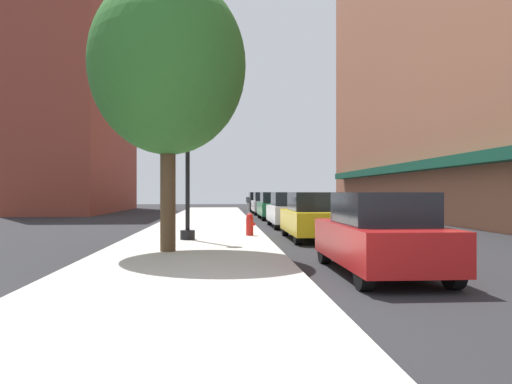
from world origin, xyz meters
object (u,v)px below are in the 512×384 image
at_px(car_silver, 265,204).
at_px(parking_meter_near, 249,208).
at_px(parking_meter_far, 248,207).
at_px(car_red, 380,235).
at_px(fire_hydrant, 250,224).
at_px(tree_near, 168,66).
at_px(car_black, 258,202).
at_px(lamppost, 188,145).
at_px(car_white, 289,210).
at_px(car_yellow, 313,217).
at_px(car_green, 274,206).

bearing_deg(car_silver, parking_meter_near, -98.49).
bearing_deg(parking_meter_far, car_red, -81.99).
relative_size(fire_hydrant, car_silver, 0.18).
height_order(tree_near, car_silver, tree_near).
bearing_deg(car_black, lamppost, -100.24).
height_order(lamppost, car_white, lamppost).
relative_size(fire_hydrant, car_yellow, 0.18).
relative_size(tree_near, car_white, 1.68).
height_order(fire_hydrant, parking_meter_near, parking_meter_near).
xyz_separation_m(lamppost, parking_meter_far, (2.34, 7.40, -2.25)).
bearing_deg(car_black, parking_meter_far, -96.89).
height_order(tree_near, car_black, tree_near).
distance_m(parking_meter_far, tree_near, 11.61).
relative_size(parking_meter_near, car_black, 0.30).
xyz_separation_m(car_red, car_yellow, (0.00, 7.25, 0.00)).
bearing_deg(parking_meter_near, parking_meter_far, 90.00).
distance_m(lamppost, car_white, 8.49).
xyz_separation_m(car_silver, car_black, (0.00, 6.59, 0.00)).
height_order(fire_hydrant, parking_meter_far, parking_meter_far).
relative_size(car_red, car_yellow, 1.00).
xyz_separation_m(parking_meter_near, car_yellow, (1.95, -5.31, -0.14)).
distance_m(parking_meter_far, car_red, 14.00).
bearing_deg(car_yellow, parking_meter_near, 112.03).
xyz_separation_m(lamppost, car_green, (4.29, 13.75, -2.39)).
bearing_deg(car_white, car_yellow, -91.98).
relative_size(car_red, car_green, 1.00).
bearing_deg(car_silver, parking_meter_far, -99.26).
xyz_separation_m(tree_near, car_white, (4.58, 10.10, -4.16)).
bearing_deg(car_yellow, parking_meter_far, 108.28).
bearing_deg(fire_hydrant, parking_meter_near, 87.16).
relative_size(parking_meter_near, car_silver, 0.30).
height_order(car_green, car_black, same).
bearing_deg(car_yellow, car_black, 91.85).
distance_m(fire_hydrant, car_green, 12.59).
height_order(car_silver, car_black, same).
bearing_deg(parking_meter_far, car_green, 72.93).
xyz_separation_m(tree_near, car_yellow, (4.58, 3.96, -4.16)).
distance_m(lamppost, fire_hydrant, 3.67).
xyz_separation_m(fire_hydrant, car_green, (2.18, 12.39, 0.29)).
distance_m(car_red, car_yellow, 7.25).
bearing_deg(tree_near, car_silver, 79.00).
bearing_deg(tree_near, parking_meter_near, 74.13).
xyz_separation_m(car_red, car_black, (0.00, 33.46, 0.00)).
xyz_separation_m(fire_hydrant, car_white, (2.18, 5.57, 0.29)).
distance_m(fire_hydrant, car_yellow, 2.28).
distance_m(tree_near, car_yellow, 7.35).
xyz_separation_m(car_yellow, car_white, (0.00, 6.14, 0.00)).
distance_m(parking_meter_far, car_yellow, 6.89).
distance_m(car_red, car_silver, 26.87).
bearing_deg(parking_meter_far, fire_hydrant, -92.22).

